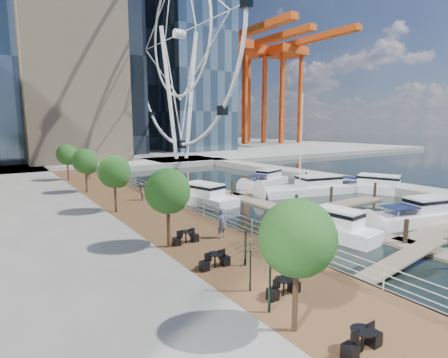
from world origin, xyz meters
name	(u,v)px	position (x,y,z in m)	size (l,w,h in m)	color
ground	(351,245)	(0.00, 0.00, 0.00)	(520.00, 520.00, 0.00)	black
boardwalk	(140,211)	(-9.00, 15.00, 0.50)	(6.00, 60.00, 1.00)	brown
seawall	(172,207)	(-6.00, 15.00, 0.50)	(0.25, 60.00, 1.00)	#595954
land_far	(66,150)	(0.00, 102.00, 0.50)	(200.00, 114.00, 1.00)	gray
breakwater	(320,177)	(20.00, 20.00, 0.50)	(4.00, 60.00, 1.00)	gray
pier	(182,161)	(14.00, 52.00, 0.50)	(14.00, 12.00, 1.00)	gray
railing	(170,196)	(-6.10, 15.00, 1.52)	(0.10, 60.00, 1.05)	white
floating_docks	(317,199)	(7.97, 9.98, 0.49)	(16.00, 34.00, 2.60)	#6D6051
ferris_wheel	(179,34)	(14.00, 52.00, 25.92)	(5.80, 45.60, 47.80)	white
port_cranes	(252,94)	(67.67, 95.67, 20.00)	(40.00, 52.00, 38.00)	#D84C14
street_trees	(114,172)	(-11.40, 14.00, 4.29)	(2.60, 42.60, 4.60)	#3F2B1C
cafe_tables	(246,273)	(-10.40, -2.00, 1.37)	(2.50, 13.70, 0.74)	black
yacht_foreground	(418,223)	(9.09, 0.28, 0.00)	(2.58, 9.64, 2.15)	silver
pedestrian_near	(222,224)	(-7.95, 3.66, 1.92)	(0.67, 0.44, 1.85)	#545771
pedestrian_mid	(141,192)	(-8.12, 17.10, 1.79)	(0.77, 0.60, 1.58)	#7E6457
pedestrian_far	(89,173)	(-9.11, 33.08, 1.85)	(1.00, 0.41, 1.70)	#2E343A
moored_yachts	(310,197)	(10.02, 12.72, 0.00)	(26.62, 31.94, 11.50)	silver
cafe_seating	(258,265)	(-10.72, -3.17, 2.23)	(5.16, 7.27, 2.72)	#0D321D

